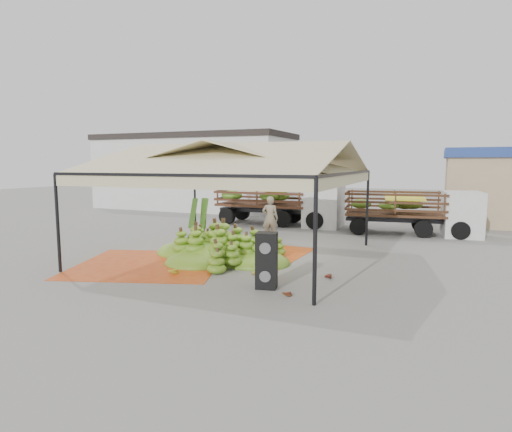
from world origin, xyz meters
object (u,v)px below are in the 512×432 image
at_px(truck_left, 284,199).
at_px(truck_right, 417,208).
at_px(speaker_stack, 267,260).
at_px(vendor, 270,218).
at_px(banana_heap, 222,242).

relative_size(truck_left, truck_right, 1.10).
relative_size(speaker_stack, truck_left, 0.22).
bearing_deg(vendor, truck_right, -155.56).
bearing_deg(vendor, speaker_stack, 99.46).
bearing_deg(banana_heap, truck_left, 94.87).
bearing_deg(banana_heap, truck_right, 53.41).
xyz_separation_m(speaker_stack, truck_left, (-3.48, 11.43, 0.67)).
bearing_deg(truck_left, truck_right, -6.25).
relative_size(banana_heap, speaker_stack, 3.69).
xyz_separation_m(banana_heap, truck_left, (-0.74, 8.73, 0.83)).
distance_m(speaker_stack, truck_left, 11.97).
relative_size(banana_heap, truck_right, 0.90).
bearing_deg(vendor, truck_left, -88.80).
distance_m(banana_heap, truck_left, 8.80).
distance_m(vendor, truck_right, 7.05).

